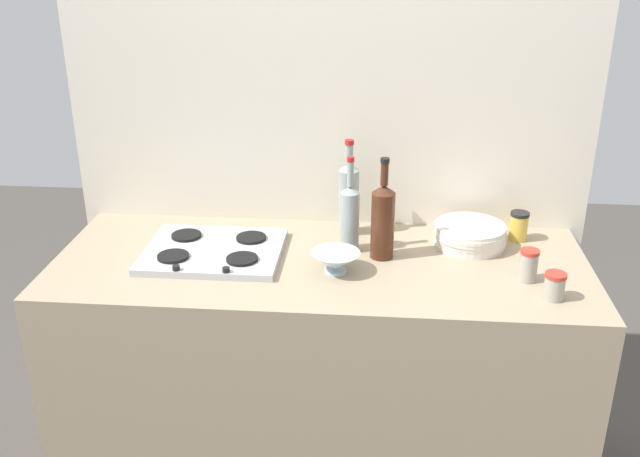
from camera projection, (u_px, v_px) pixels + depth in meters
The scene contains 11 objects.
counter_block at pixel (320, 373), 2.59m from camera, with size 1.80×0.70×0.90m, color tan.
backsplash_panel at pixel (329, 122), 2.61m from camera, with size 1.90×0.06×2.56m, color beige.
stovetop_hob at pixel (213, 251), 2.46m from camera, with size 0.46×0.38×0.04m.
plate_stack at pixel (470, 235), 2.52m from camera, with size 0.25×0.25×0.08m.
wine_bottle_leftmost at pixel (350, 216), 2.45m from camera, with size 0.07×0.07×0.34m.
wine_bottle_mid_left at pixel (383, 220), 2.40m from camera, with size 0.08×0.08×0.35m.
wine_bottle_mid_right at pixel (349, 196), 2.58m from camera, with size 0.07×0.07×0.35m.
mixing_bowl at pixel (336, 261), 2.33m from camera, with size 0.16×0.16×0.07m.
condiment_jar_front at pixel (555, 286), 2.16m from camera, with size 0.07×0.07×0.09m.
condiment_jar_rear at pixel (519, 226), 2.56m from camera, with size 0.07×0.07×0.10m.
condiment_jar_spare at pixel (529, 265), 2.27m from camera, with size 0.06×0.06×0.11m.
Camera 1 is at (0.19, -2.17, 1.96)m, focal length 40.36 mm.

